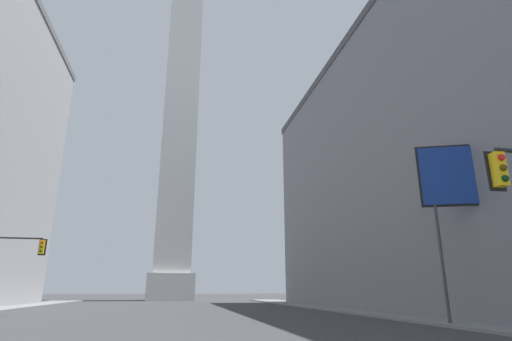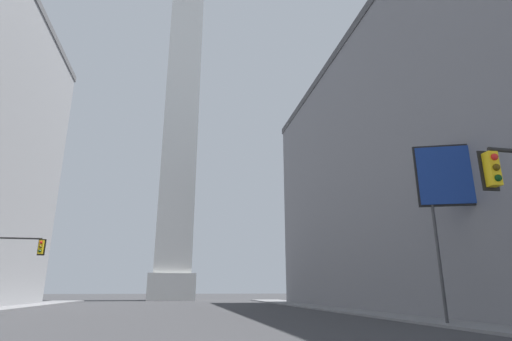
{
  "view_description": "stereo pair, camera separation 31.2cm",
  "coord_description": "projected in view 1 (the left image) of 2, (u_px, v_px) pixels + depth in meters",
  "views": [
    {
      "loc": [
        0.41,
        -2.88,
        1.88
      ],
      "look_at": [
        10.93,
        49.79,
        17.95
      ],
      "focal_mm": 28.0,
      "sensor_mm": 36.0,
      "label": 1
    },
    {
      "loc": [
        0.71,
        -2.94,
        1.88
      ],
      "look_at": [
        10.93,
        49.79,
        17.95
      ],
      "focal_mm": 28.0,
      "sensor_mm": 36.0,
      "label": 2
    }
  ],
  "objects": [
    {
      "name": "traffic_light_mid_left",
      "position": [
        6.0,
        255.0,
        31.74
      ],
      "size": [
        4.43,
        0.5,
        5.99
      ],
      "color": "black",
      "rests_on": "ground_plane"
    },
    {
      "name": "billboard_sign",
      "position": [
        458.0,
        181.0,
        23.61
      ],
      "size": [
        4.16,
        1.71,
        10.3
      ],
      "color": "#3F3F42",
      "rests_on": "ground_plane"
    },
    {
      "name": "sidewalk_right",
      "position": [
        388.0,
        314.0,
        30.79
      ],
      "size": [
        5.0,
        90.54,
        0.15
      ],
      "primitive_type": "cube",
      "color": "slate",
      "rests_on": "ground_plane"
    },
    {
      "name": "building_right",
      "position": [
        457.0,
        165.0,
        41.55
      ],
      "size": [
        22.8,
        54.78,
        28.58
      ],
      "color": "slate",
      "rests_on": "ground_plane"
    },
    {
      "name": "obelisk",
      "position": [
        181.0,
        117.0,
        83.44
      ],
      "size": [
        8.45,
        8.45,
        75.48
      ],
      "color": "silver",
      "rests_on": "ground_plane"
    }
  ]
}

